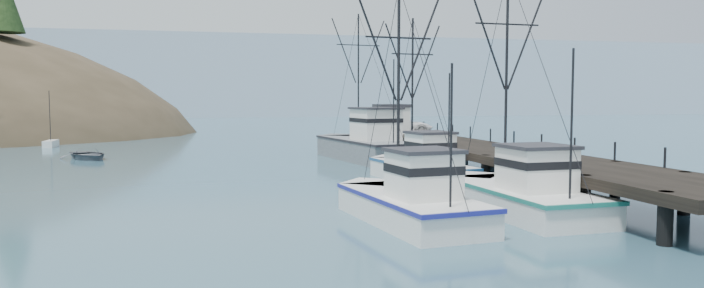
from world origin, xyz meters
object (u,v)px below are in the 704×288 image
trawler_mid (407,203)px  pickup_truck (403,125)px  trawler_far (419,168)px  motorboat (88,159)px  pier (489,152)px  work_vessel (365,146)px  pier_shed (392,119)px  trawler_near (516,194)px

trawler_mid → pickup_truck: size_ratio=1.91×
trawler_far → motorboat: size_ratio=2.04×
pier → pickup_truck: pickup_truck is taller
work_vessel → pickup_truck: size_ratio=2.82×
trawler_far → work_vessel: size_ratio=0.69×
work_vessel → pier_shed: bearing=49.8°
motorboat → trawler_near: bearing=-80.8°
trawler_mid → motorboat: size_ratio=2.01×
pier_shed → work_vessel: bearing=-130.2°
pier → trawler_near: (-4.54, -12.42, -0.87)m
pickup_truck → trawler_mid: bearing=175.9°
trawler_far → trawler_mid: bearing=-111.5°
trawler_near → work_vessel: bearing=91.5°
pickup_truck → motorboat: pickup_truck is taller
motorboat → pickup_truck: bearing=-31.6°
pier → trawler_far: trawler_far is taller
pier → trawler_far: bearing=-169.8°
trawler_near → pier_shed: trawler_near is taller
pier_shed → pickup_truck: bearing=-8.1°
pier_shed → pickup_truck: pier_shed is taller
work_vessel → motorboat: 24.48m
trawler_far → motorboat: bearing=139.0°
pier_shed → motorboat: pier_shed is taller
pier → trawler_near: bearing=-110.1°
work_vessel → pier_shed: 6.19m
pier → trawler_mid: bearing=-127.4°
pier → trawler_far: size_ratio=4.02×
pier_shed → motorboat: 27.71m
pier → pier_shed: pier_shed is taller
trawler_near → work_vessel: size_ratio=0.75×
trawler_mid → pickup_truck: (9.99, 31.37, 1.96)m
trawler_far → pickup_truck: size_ratio=1.95×
pier → pier_shed: bearing=94.8°
pier → trawler_mid: size_ratio=4.09×
pier → pier_shed: (-1.50, 18.00, 1.73)m
pier → trawler_near: 13.25m
trawler_mid → pier_shed: bearing=74.3°
trawler_near → trawler_mid: bearing=-169.1°
trawler_near → trawler_far: 11.49m
trawler_far → work_vessel: work_vessel is taller
work_vessel → pickup_truck: work_vessel is taller
trawler_near → pier_shed: size_ratio=3.71×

